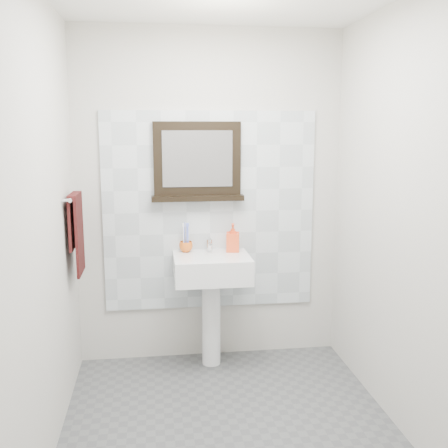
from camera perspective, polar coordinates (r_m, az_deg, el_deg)
The scene contains 13 objects.
floor at distance 3.35m, azimuth 0.74°, elevation -21.54°, with size 2.00×2.20×0.01m, color #505254.
back_wall at distance 3.97m, azimuth -1.57°, elevation 2.82°, with size 2.00×0.01×2.50m, color beige.
front_wall at distance 1.84m, azimuth 5.92°, elevation -6.14°, with size 2.00×0.01×2.50m, color beige.
left_wall at distance 2.92m, azimuth -19.02°, elevation -0.49°, with size 0.01×2.20×2.50m, color beige.
right_wall at distance 3.19m, azimuth 18.83°, elevation 0.43°, with size 0.01×2.20×2.50m, color beige.
splashback at distance 3.97m, azimuth -1.54°, elevation 1.37°, with size 1.60×0.02×1.50m, color silver.
pedestal_sink at distance 3.87m, azimuth -1.36°, elevation -6.08°, with size 0.55×0.44×0.96m.
toothbrush_cup at distance 3.93m, azimuth -4.16°, elevation -2.48°, with size 0.10×0.10×0.08m, color orange.
toothbrushes at distance 3.91m, azimuth -4.14°, elevation -1.29°, with size 0.05×0.04×0.21m.
soap_dispenser at distance 3.92m, azimuth 0.97°, elevation -1.48°, with size 0.10×0.10×0.21m, color red.
framed_mirror at distance 3.89m, azimuth -2.93°, elevation 6.62°, with size 0.68×0.11×0.58m.
towel_bar at distance 3.63m, azimuth -16.03°, elevation 2.90°, with size 0.07×0.40×0.03m.
hand_towel at distance 3.66m, azimuth -15.75°, elevation -0.36°, with size 0.06×0.30×0.55m.
Camera 1 is at (-0.42, -2.81, 1.77)m, focal length 42.00 mm.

